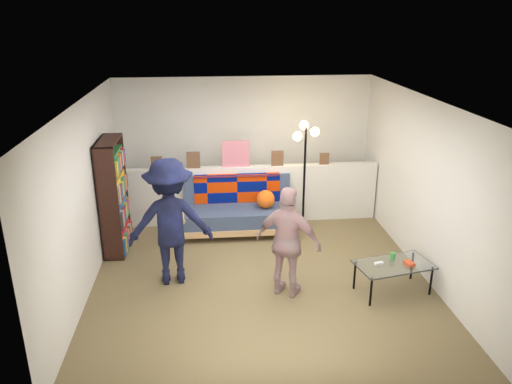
# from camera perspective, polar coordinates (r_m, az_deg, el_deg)

# --- Properties ---
(ground) EXTENTS (5.00, 5.00, 0.00)m
(ground) POSITION_cam_1_polar(r_m,az_deg,el_deg) (7.11, 0.32, -9.08)
(ground) COLOR brown
(ground) RESTS_ON ground
(room_shell) EXTENTS (4.60, 5.05, 2.45)m
(room_shell) POSITION_cam_1_polar(r_m,az_deg,el_deg) (6.92, -0.06, 5.04)
(room_shell) COLOR silver
(room_shell) RESTS_ON ground
(half_wall_ledge) EXTENTS (4.45, 0.15, 1.00)m
(half_wall_ledge) POSITION_cam_1_polar(r_m,az_deg,el_deg) (8.53, -0.94, -0.25)
(half_wall_ledge) COLOR silver
(half_wall_ledge) RESTS_ON ground
(ledge_decor) EXTENTS (2.97, 0.02, 0.45)m
(ledge_decor) POSITION_cam_1_polar(r_m,az_deg,el_deg) (8.29, -2.51, 4.04)
(ledge_decor) COLOR brown
(ledge_decor) RESTS_ON half_wall_ledge
(futon_sofa) EXTENTS (1.88, 0.92, 0.80)m
(futon_sofa) POSITION_cam_1_polar(r_m,az_deg,el_deg) (8.23, -1.94, -1.99)
(futon_sofa) COLOR tan
(futon_sofa) RESTS_ON ground
(bookshelf) EXTENTS (0.29, 0.86, 1.72)m
(bookshelf) POSITION_cam_1_polar(r_m,az_deg,el_deg) (7.74, -15.94, -0.85)
(bookshelf) COLOR black
(bookshelf) RESTS_ON ground
(coffee_table) EXTENTS (1.05, 0.72, 0.50)m
(coffee_table) POSITION_cam_1_polar(r_m,az_deg,el_deg) (6.71, 15.50, -8.11)
(coffee_table) COLOR black
(coffee_table) RESTS_ON ground
(floor_lamp) EXTENTS (0.42, 0.34, 1.80)m
(floor_lamp) POSITION_cam_1_polar(r_m,az_deg,el_deg) (8.12, 5.60, 4.34)
(floor_lamp) COLOR black
(floor_lamp) RESTS_ON ground
(person_left) EXTENTS (1.16, 0.73, 1.72)m
(person_left) POSITION_cam_1_polar(r_m,az_deg,el_deg) (6.63, -9.78, -3.39)
(person_left) COLOR black
(person_left) RESTS_ON ground
(person_right) EXTENTS (0.92, 0.73, 1.46)m
(person_right) POSITION_cam_1_polar(r_m,az_deg,el_deg) (6.29, 3.69, -5.78)
(person_right) COLOR pink
(person_right) RESTS_ON ground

